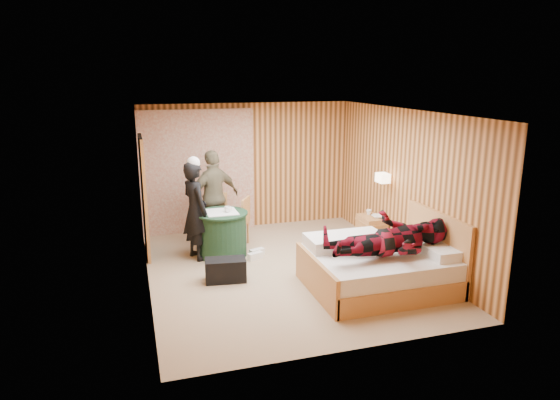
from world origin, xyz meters
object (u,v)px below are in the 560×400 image
object	(u,v)px
man_at_table	(214,197)
woman_standing	(195,211)
duffel_bag	(226,270)
man_on_bed	(391,229)
bed	(379,267)
round_table	(222,234)
wall_lamp	(383,178)
chair_near	(240,218)
nightstand	(371,230)
chair_far	(216,215)

from	to	relation	value
man_at_table	woman_standing	bearing A→B (deg)	36.91
duffel_bag	man_on_bed	size ratio (longest dim) A/B	0.34
bed	round_table	distance (m)	2.77
round_table	woman_standing	size ratio (longest dim) A/B	0.53
wall_lamp	bed	distance (m)	1.95
wall_lamp	woman_standing	size ratio (longest dim) A/B	0.16
chair_near	woman_standing	size ratio (longest dim) A/B	0.54
woman_standing	man_on_bed	distance (m)	3.27
duffel_bag	man_at_table	bearing A→B (deg)	92.38
bed	man_on_bed	distance (m)	0.69
duffel_bag	man_on_bed	world-z (taller)	man_on_bed
bed	woman_standing	bearing A→B (deg)	140.28
man_at_table	round_table	bearing A→B (deg)	68.07
nightstand	woman_standing	world-z (taller)	woman_standing
man_at_table	duffel_bag	bearing A→B (deg)	63.11
round_table	duffel_bag	size ratio (longest dim) A/B	1.45
round_table	man_on_bed	world-z (taller)	man_on_bed
wall_lamp	woman_standing	world-z (taller)	woman_standing
chair_far	duffel_bag	xyz separation A→B (m)	(-0.18, -1.79, -0.37)
woman_standing	chair_far	bearing A→B (deg)	-53.44
chair_near	man_on_bed	world-z (taller)	man_on_bed
chair_far	woman_standing	xyz separation A→B (m)	(-0.46, -0.68, 0.29)
bed	man_on_bed	xyz separation A→B (m)	(0.02, -0.23, 0.66)
chair_far	chair_near	distance (m)	0.49
bed	round_table	size ratio (longest dim) A/B	2.26
chair_far	wall_lamp	bearing A→B (deg)	-11.80
chair_near	man_on_bed	size ratio (longest dim) A/B	0.51
round_table	man_on_bed	size ratio (longest dim) A/B	0.50
bed	nightstand	bearing A→B (deg)	66.38
bed	woman_standing	distance (m)	3.15
duffel_bag	man_at_table	world-z (taller)	man_at_table
nightstand	bed	bearing A→B (deg)	-113.62
chair_near	man_at_table	size ratio (longest dim) A/B	0.52
duffel_bag	wall_lamp	bearing A→B (deg)	18.97
wall_lamp	bed	bearing A→B (deg)	-118.41
wall_lamp	woman_standing	bearing A→B (deg)	170.95
chair_far	man_on_bed	bearing A→B (deg)	-44.17
bed	duffel_bag	distance (m)	2.28
duffel_bag	chair_far	bearing A→B (deg)	91.73
wall_lamp	chair_far	size ratio (longest dim) A/B	0.28
round_table	duffel_bag	distance (m)	1.13
man_on_bed	duffel_bag	bearing A→B (deg)	152.57
chair_near	duffel_bag	distance (m)	1.64
chair_far	woman_standing	distance (m)	0.87
nightstand	round_table	distance (m)	2.71
man_at_table	chair_near	bearing A→B (deg)	119.06
duffel_bag	man_on_bed	xyz separation A→B (m)	(2.13, -1.11, 0.79)
chair_far	man_at_table	xyz separation A→B (m)	(-0.02, 0.04, 0.32)
bed	chair_near	size ratio (longest dim) A/B	2.21
wall_lamp	man_on_bed	size ratio (longest dim) A/B	0.15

